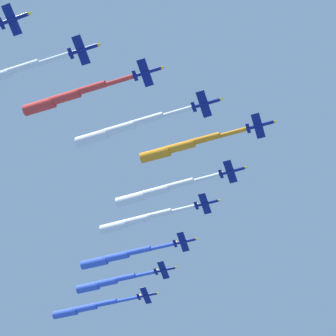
# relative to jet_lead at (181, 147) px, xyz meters

# --- Properties ---
(jet_lead) EXTENTS (45.33, 16.25, 4.55)m
(jet_lead) POSITION_rel_jet_lead_xyz_m (0.00, 0.00, 0.00)
(jet_lead) COLOR navy
(jet_port_inner) EXTENTS (47.36, 16.01, 4.52)m
(jet_port_inner) POSITION_rel_jet_lead_xyz_m (18.10, -11.11, -1.55)
(jet_port_inner) COLOR navy
(jet_starboard_inner) EXTENTS (48.42, 16.51, 4.52)m
(jet_starboard_inner) POSITION_rel_jet_lead_xyz_m (11.17, 17.97, -1.25)
(jet_starboard_inner) COLOR navy
(jet_port_mid) EXTENTS (46.65, 16.39, 4.51)m
(jet_port_mid) POSITION_rel_jet_lead_xyz_m (34.37, -21.81, 1.08)
(jet_port_mid) COLOR navy
(jet_starboard_mid) EXTENTS (45.84, 16.28, 4.49)m
(jet_starboard_mid) POSITION_rel_jet_lead_xyz_m (18.60, 35.63, 1.45)
(jet_starboard_mid) COLOR navy
(jet_port_outer) EXTENTS (47.82, 17.03, 4.58)m
(jet_port_outer) POSITION_rel_jet_lead_xyz_m (51.87, -32.33, -1.47)
(jet_port_outer) COLOR navy
(jet_trail_port) EXTENTS (43.92, 15.76, 4.50)m
(jet_trail_port) POSITION_rel_jet_lead_xyz_m (66.08, -44.12, -0.87)
(jet_trail_port) COLOR navy
(jet_tail_end) EXTENTS (49.06, 17.26, 4.49)m
(jet_tail_end) POSITION_rel_jet_lead_xyz_m (86.20, -54.08, -0.40)
(jet_tail_end) COLOR navy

